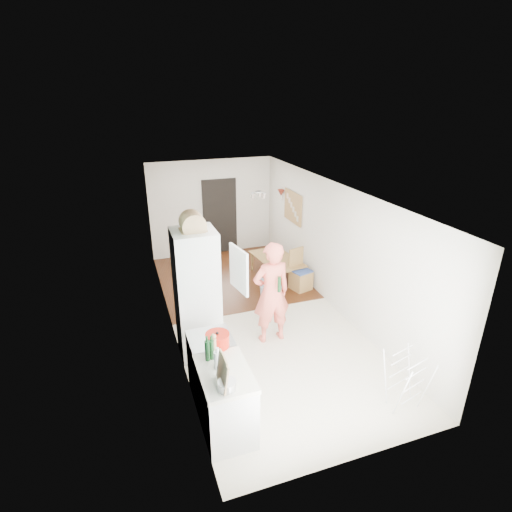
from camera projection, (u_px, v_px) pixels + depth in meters
room_shell at (256, 257)px, 7.33m from camera, size 3.20×7.00×2.50m
floor at (256, 316)px, 7.80m from camera, size 3.20×7.00×0.01m
wood_floor_overlay at (230, 277)px, 9.41m from camera, size 3.20×3.30×0.01m
sage_wall_panel at (187, 287)px, 4.87m from camera, size 0.02×3.00×1.30m
tile_splashback at (200, 360)px, 4.66m from camera, size 0.02×1.90×0.50m
doorway_recess at (220, 217)px, 10.52m from camera, size 0.90×0.04×2.00m
base_cabinet at (226, 403)px, 5.02m from camera, size 0.60×0.90×0.86m
worktop at (225, 373)px, 4.84m from camera, size 0.62×0.92×0.06m
range_cooker at (212, 366)px, 5.67m from camera, size 0.60×0.60×0.88m
cooker_top at (210, 339)px, 5.49m from camera, size 0.60×0.60×0.04m
fridge_housing at (197, 295)px, 6.32m from camera, size 0.66×0.66×2.15m
fridge_door at (239, 270)px, 6.07m from camera, size 0.14×0.56×0.70m
fridge_interior at (215, 265)px, 6.24m from camera, size 0.02×0.52×0.66m
pinboard at (293, 207)px, 9.35m from camera, size 0.03×0.90×0.70m
pinboard_frame at (293, 207)px, 9.35m from camera, size 0.00×0.94×0.74m
wall_sconce at (281, 193)px, 9.83m from camera, size 0.18×0.18×0.16m
person at (272, 284)px, 6.67m from camera, size 0.80×0.55×2.15m
dining_table at (278, 269)px, 9.30m from camera, size 0.82×1.29×0.43m
dining_chair at (301, 270)px, 8.67m from camera, size 0.48×0.48×0.92m
stool at (269, 298)px, 8.06m from camera, size 0.36×0.36×0.38m
grey_drape at (270, 286)px, 7.94m from camera, size 0.51×0.51×0.18m
drying_rack at (406, 381)px, 5.42m from camera, size 0.51×0.48×0.83m
bread_bin at (193, 224)px, 5.88m from camera, size 0.39×0.37×0.20m
red_casserole at (218, 340)px, 5.28m from camera, size 0.38×0.38×0.19m
steel_pan at (227, 385)px, 4.52m from camera, size 0.27×0.27×0.11m
held_bottle at (279, 284)px, 6.49m from camera, size 0.06×0.06×0.27m
bottle_a at (212, 350)px, 5.01m from camera, size 0.06×0.06×0.27m
bottle_b at (207, 351)px, 4.98m from camera, size 0.07×0.07×0.28m
bottle_c at (218, 360)px, 4.84m from camera, size 0.11×0.11×0.23m
pepper_mill_front at (214, 346)px, 5.13m from camera, size 0.06×0.06×0.22m
pepper_mill_back at (214, 345)px, 5.15m from camera, size 0.06×0.06×0.21m
chopping_boards at (223, 372)px, 4.51m from camera, size 0.05×0.29×0.40m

